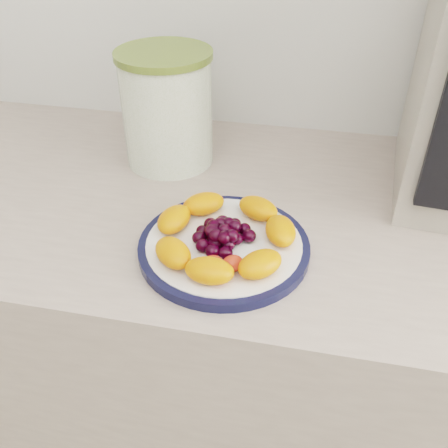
# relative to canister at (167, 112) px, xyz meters

# --- Properties ---
(counter) EXTENTS (3.50, 0.60, 0.90)m
(counter) POSITION_rel_canister_xyz_m (0.27, -0.11, -0.55)
(counter) COLOR #B5A294
(counter) RESTS_ON floor
(cabinet_face) EXTENTS (3.48, 0.58, 0.84)m
(cabinet_face) POSITION_rel_canister_xyz_m (0.27, -0.11, -0.58)
(cabinet_face) COLOR #8A7350
(cabinet_face) RESTS_ON floor
(plate_rim) EXTENTS (0.25, 0.25, 0.01)m
(plate_rim) POSITION_rel_canister_xyz_m (0.16, -0.25, -0.09)
(plate_rim) COLOR #101433
(plate_rim) RESTS_ON counter
(plate_face) EXTENTS (0.23, 0.23, 0.02)m
(plate_face) POSITION_rel_canister_xyz_m (0.16, -0.25, -0.09)
(plate_face) COLOR white
(plate_face) RESTS_ON counter
(canister) EXTENTS (0.17, 0.17, 0.20)m
(canister) POSITION_rel_canister_xyz_m (0.00, 0.00, 0.00)
(canister) COLOR #476810
(canister) RESTS_ON counter
(canister_lid) EXTENTS (0.17, 0.17, 0.01)m
(canister_lid) POSITION_rel_canister_xyz_m (0.00, 0.00, 0.10)
(canister_lid) COLOR olive
(canister_lid) RESTS_ON canister
(fruit_plate) EXTENTS (0.22, 0.21, 0.03)m
(fruit_plate) POSITION_rel_canister_xyz_m (0.16, -0.26, -0.07)
(fruit_plate) COLOR orange
(fruit_plate) RESTS_ON plate_face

